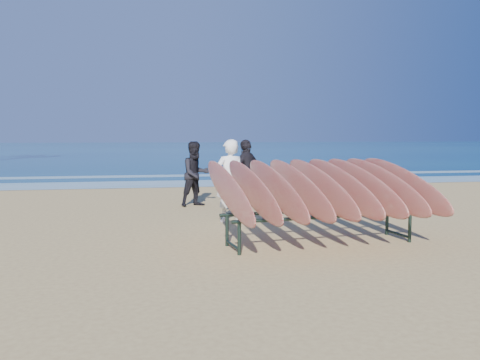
{
  "coord_description": "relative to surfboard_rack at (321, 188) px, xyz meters",
  "views": [
    {
      "loc": [
        -1.64,
        -8.27,
        1.79
      ],
      "look_at": [
        0.0,
        0.8,
        0.95
      ],
      "focal_mm": 38.0,
      "sensor_mm": 36.0,
      "label": 1
    }
  ],
  "objects": [
    {
      "name": "foam_far",
      "position": [
        -1.09,
        14.0,
        -0.91
      ],
      "size": [
        160.0,
        160.0,
        0.0
      ],
      "primitive_type": "plane",
      "color": "white",
      "rests_on": "ground"
    },
    {
      "name": "person_dark_a",
      "position": [
        -1.58,
        4.75,
        -0.11
      ],
      "size": [
        0.96,
        0.87,
        1.6
      ],
      "primitive_type": "imported",
      "rotation": [
        0.0,
        0.0,
        0.42
      ],
      "color": "black",
      "rests_on": "ground"
    },
    {
      "name": "surfboard_rack",
      "position": [
        0.0,
        0.0,
        0.0
      ],
      "size": [
        3.48,
        3.04,
        1.5
      ],
      "rotation": [
        0.0,
        0.0,
        0.13
      ],
      "color": "#1A2A23",
      "rests_on": "ground"
    },
    {
      "name": "ground",
      "position": [
        -1.09,
        0.5,
        -0.92
      ],
      "size": [
        120.0,
        120.0,
        0.0
      ],
      "primitive_type": "plane",
      "color": "tan",
      "rests_on": "ground"
    },
    {
      "name": "foam_near",
      "position": [
        -1.09,
        10.5,
        -0.91
      ],
      "size": [
        160.0,
        160.0,
        0.0
      ],
      "primitive_type": "plane",
      "color": "white",
      "rests_on": "ground"
    },
    {
      "name": "person_dark_b",
      "position": [
        -0.38,
        4.29,
        -0.09
      ],
      "size": [
        1.0,
        0.93,
        1.66
      ],
      "primitive_type": "imported",
      "rotation": [
        0.0,
        0.0,
        3.84
      ],
      "color": "black",
      "rests_on": "ground"
    },
    {
      "name": "person_white",
      "position": [
        -1.11,
        2.35,
        -0.08
      ],
      "size": [
        0.68,
        0.51,
        1.68
      ],
      "primitive_type": "imported",
      "rotation": [
        0.0,
        0.0,
        3.33
      ],
      "color": "white",
      "rests_on": "ground"
    },
    {
      "name": "ocean",
      "position": [
        -1.09,
        55.5,
        -0.91
      ],
      "size": [
        160.0,
        160.0,
        0.0
      ],
      "primitive_type": "plane",
      "color": "navy",
      "rests_on": "ground"
    }
  ]
}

